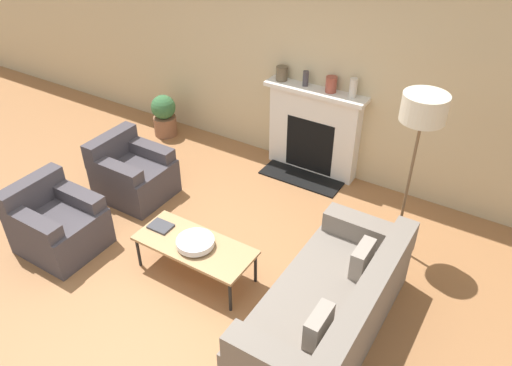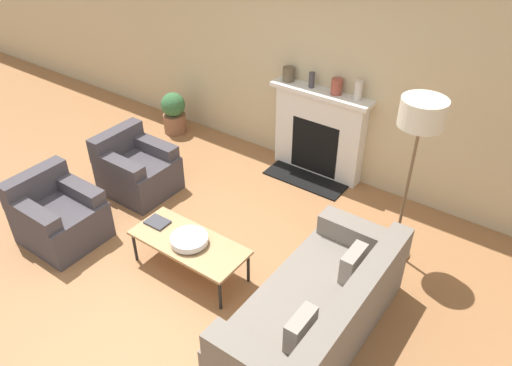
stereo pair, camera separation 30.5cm
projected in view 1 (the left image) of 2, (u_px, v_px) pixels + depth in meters
ground_plane at (178, 275)px, 5.07m from camera, size 18.00×18.00×0.00m
wall_back at (305, 58)px, 6.09m from camera, size 18.00×0.06×2.90m
fireplace at (313, 132)px, 6.39m from camera, size 1.32×0.59×1.16m
couch at (330, 308)px, 4.33m from camera, size 0.91×1.96×0.76m
armchair_near at (57, 224)px, 5.28m from camera, size 0.82×0.73×0.75m
armchair_far at (132, 174)px, 6.07m from camera, size 0.82×0.73×0.75m
coffee_table at (195, 246)px, 4.89m from camera, size 1.21×0.52×0.39m
bowl at (195, 242)px, 4.82m from camera, size 0.37×0.37×0.08m
book at (161, 226)px, 5.08m from camera, size 0.24×0.18×0.02m
floor_lamp at (422, 121)px, 4.56m from camera, size 0.42×0.42×1.79m
mantel_vase_left at (282, 73)px, 6.23m from camera, size 0.15×0.15×0.18m
mantel_vase_center_left at (306, 79)px, 6.08m from camera, size 0.07×0.07×0.19m
mantel_vase_center_right at (331, 84)px, 5.93m from camera, size 0.13×0.13×0.19m
mantel_vase_right at (353, 88)px, 5.80m from camera, size 0.09×0.09×0.23m
potted_plant at (164, 115)px, 7.32m from camera, size 0.36×0.36×0.63m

